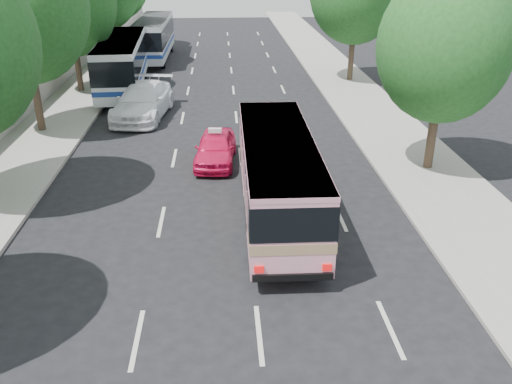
{
  "coord_description": "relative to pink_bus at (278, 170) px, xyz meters",
  "views": [
    {
      "loc": [
        0.27,
        -12.36,
        8.51
      ],
      "look_at": [
        1.23,
        2.7,
        1.6
      ],
      "focal_mm": 38.0,
      "sensor_mm": 36.0,
      "label": 1
    }
  ],
  "objects": [
    {
      "name": "tree_left_c",
      "position": [
        -10.65,
        9.94,
        4.35
      ],
      "size": [
        6.0,
        6.0,
        9.35
      ],
      "color": "#38281E",
      "rests_on": "ground"
    },
    {
      "name": "taxi_roof_sign",
      "position": [
        -2.1,
        5.32,
        -0.33
      ],
      "size": [
        0.56,
        0.23,
        0.18
      ],
      "primitive_type": "cube",
      "rotation": [
        0.0,
        0.0,
        -0.09
      ],
      "color": "silver",
      "rests_on": "pink_taxi"
    },
    {
      "name": "tour_coach_front",
      "position": [
        -7.91,
        18.12,
        0.19
      ],
      "size": [
        3.05,
        11.06,
        3.27
      ],
      "rotation": [
        0.0,
        0.0,
        0.06
      ],
      "color": "white",
      "rests_on": "ground"
    },
    {
      "name": "pink_bus",
      "position": [
        0.0,
        0.0,
        0.0
      ],
      "size": [
        2.36,
        8.96,
        2.85
      ],
      "rotation": [
        0.0,
        0.0,
        -0.01
      ],
      "color": "pink",
      "rests_on": "ground"
    },
    {
      "name": "white_pickup",
      "position": [
        -6.0,
        12.35,
        -0.9
      ],
      "size": [
        3.23,
        6.31,
        1.75
      ],
      "primitive_type": "imported",
      "rotation": [
        0.0,
        0.0,
        -0.13
      ],
      "color": "white",
      "rests_on": "ground"
    },
    {
      "name": "tree_right_near",
      "position": [
        6.75,
        3.94,
        3.43
      ],
      "size": [
        5.1,
        5.1,
        7.95
      ],
      "color": "#38281E",
      "rests_on": "ground"
    },
    {
      "name": "sidewalk_right",
      "position": [
        6.47,
        16.0,
        -1.72
      ],
      "size": [
        4.0,
        90.0,
        0.12
      ],
      "primitive_type": "cube",
      "color": "#9E998E",
      "rests_on": "ground"
    },
    {
      "name": "sidewalk_left",
      "position": [
        -10.53,
        16.0,
        -1.7
      ],
      "size": [
        4.0,
        90.0,
        0.15
      ],
      "primitive_type": "cube",
      "color": "#9E998E",
      "rests_on": "ground"
    },
    {
      "name": "low_wall",
      "position": [
        -12.33,
        16.0,
        -0.88
      ],
      "size": [
        0.3,
        90.0,
        1.5
      ],
      "primitive_type": "cube",
      "color": "#9E998E",
      "rests_on": "sidewalk_left"
    },
    {
      "name": "ground",
      "position": [
        -2.03,
        -4.0,
        -1.78
      ],
      "size": [
        120.0,
        120.0,
        0.0
      ],
      "primitive_type": "plane",
      "color": "black",
      "rests_on": "ground"
    },
    {
      "name": "tour_coach_rear",
      "position": [
        -7.09,
        28.68,
        0.15
      ],
      "size": [
        2.32,
        10.68,
        3.19
      ],
      "rotation": [
        0.0,
        0.0,
        -0.0
      ],
      "color": "silver",
      "rests_on": "ground"
    },
    {
      "name": "pink_taxi",
      "position": [
        -2.1,
        5.32,
        -1.1
      ],
      "size": [
        1.95,
        4.11,
        1.36
      ],
      "primitive_type": "imported",
      "rotation": [
        0.0,
        0.0,
        -0.09
      ],
      "color": "#E3134D",
      "rests_on": "ground"
    }
  ]
}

